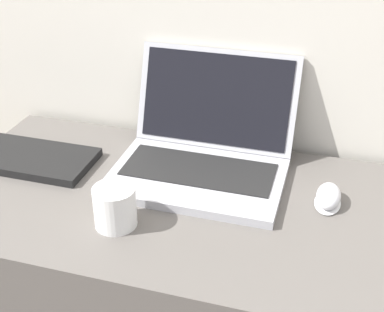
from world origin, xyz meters
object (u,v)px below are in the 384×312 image
at_px(computer_mouse, 328,197).
at_px(external_keyboard, 13,155).
at_px(laptop, 204,149).
at_px(drink_cup, 115,206).

height_order(computer_mouse, external_keyboard, computer_mouse).
bearing_deg(external_keyboard, computer_mouse, 1.68).
height_order(laptop, external_keyboard, laptop).
xyz_separation_m(laptop, drink_cup, (-0.11, -0.26, -0.01)).
height_order(laptop, computer_mouse, laptop).
xyz_separation_m(computer_mouse, external_keyboard, (-0.75, -0.02, -0.01)).
bearing_deg(external_keyboard, laptop, 10.87).
bearing_deg(drink_cup, laptop, 66.67).
bearing_deg(computer_mouse, laptop, 167.28).
bearing_deg(drink_cup, external_keyboard, 153.84).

